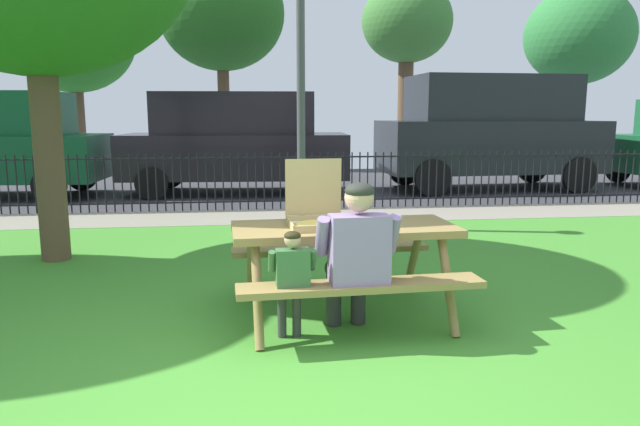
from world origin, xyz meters
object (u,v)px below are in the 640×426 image
parked_car_right (489,130)px  far_tree_midleft (73,37)px  lamp_post_walkway (301,63)px  far_tree_center (222,14)px  picnic_table_foreground (344,246)px  parked_car_center (236,141)px  far_tree_midright (407,25)px  child_at_table (292,276)px  adult_at_table (356,253)px  far_tree_right (579,37)px  pizza_box_open (317,213)px

parked_car_right → far_tree_midleft: far_tree_midleft is taller
lamp_post_walkway → far_tree_center: size_ratio=0.59×
picnic_table_foreground → parked_car_right: parked_car_right is taller
parked_car_center → far_tree_midright: 9.30m
lamp_post_walkway → far_tree_midleft: bearing=119.1°
child_at_table → adult_at_table: bearing=6.2°
child_at_table → lamp_post_walkway: (0.47, 4.40, 1.85)m
child_at_table → parked_car_center: 8.40m
parked_car_center → far_tree_midleft: 8.85m
lamp_post_walkway → far_tree_right: bearing=46.1°
far_tree_midleft → far_tree_center: size_ratio=0.87×
parked_car_center → far_tree_right: (11.33, 6.76, 3.09)m
picnic_table_foreground → far_tree_midleft: far_tree_midleft is taller
pizza_box_open → parked_car_right: 9.09m
parked_car_center → far_tree_midright: bearing=51.3°
lamp_post_walkway → child_at_table: bearing=-96.1°
pizza_box_open → lamp_post_walkway: bearing=86.8°
child_at_table → far_tree_midleft: bearing=110.0°
parked_car_right → far_tree_midright: size_ratio=0.81×
picnic_table_foreground → far_tree_midright: (4.40, 14.57, 3.88)m
lamp_post_walkway → parked_car_right: 6.08m
far_tree_midleft → child_at_table: bearing=-70.0°
lamp_post_walkway → far_tree_center: bearing=98.0°
child_at_table → far_tree_right: bearing=54.5°
far_tree_midright → child_at_table: bearing=-107.8°
adult_at_table → far_tree_center: far_tree_center is taller
parked_car_right → far_tree_midleft: bearing=147.1°
child_at_table → far_tree_midright: size_ratio=0.15×
adult_at_table → parked_car_center: 8.38m
pizza_box_open → picnic_table_foreground: bearing=-9.8°
parked_car_center → far_tree_midleft: size_ratio=0.84×
far_tree_midleft → far_tree_midright: 10.39m
child_at_table → far_tree_center: size_ratio=0.13×
far_tree_midleft → far_tree_right: far_tree_right is taller
parked_car_center → far_tree_midleft: bearing=126.3°
far_tree_center → parked_car_right: bearing=-48.5°
far_tree_midright → far_tree_right: 5.92m
adult_at_table → far_tree_center: 15.68m
adult_at_table → parked_car_center: (-1.02, 8.31, 0.44)m
parked_car_center → parked_car_right: bearing=0.0°
lamp_post_walkway → far_tree_midright: 11.78m
far_tree_midleft → far_tree_midright: (10.38, 0.00, 0.55)m
parked_car_right → adult_at_table: bearing=-118.3°
pizza_box_open → far_tree_midright: far_tree_midright is taller
far_tree_right → adult_at_table: bearing=-124.4°
parked_car_right → picnic_table_foreground: bearing=-119.9°
picnic_table_foreground → far_tree_center: far_tree_center is taller
far_tree_right → far_tree_center: bearing=180.0°
parked_car_right → far_tree_center: 9.65m
lamp_post_walkway → far_tree_midleft: far_tree_midleft is taller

